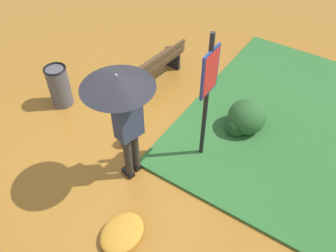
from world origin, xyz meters
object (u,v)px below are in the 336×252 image
Objects in this scene: handbag at (129,137)px; trash_bin at (59,86)px; person_with_umbrella at (122,102)px; info_sign_post at (208,87)px; park_bench at (157,66)px.

handbag is 1.76m from trash_bin.
person_with_umbrella is 2.56m from trash_bin.
info_sign_post is 6.22× the size of handbag.
info_sign_post is 1.83m from handbag.
park_bench is at bearing -155.24° from person_with_umbrella.
info_sign_post is at bearing 55.04° from park_bench.
park_bench reaches higher than handbag.
handbag is at bearing -139.92° from person_with_umbrella.
info_sign_post is 1.64× the size of park_bench.
info_sign_post reaches higher than person_with_umbrella.
handbag is at bearing -69.02° from info_sign_post.
person_with_umbrella is 1.25m from info_sign_post.
person_with_umbrella is 0.89× the size of info_sign_post.
park_bench is at bearing -161.48° from handbag.
person_with_umbrella is 5.53× the size of handbag.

